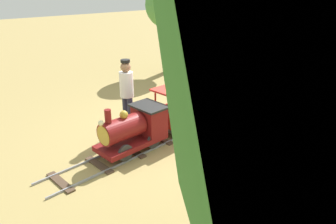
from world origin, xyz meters
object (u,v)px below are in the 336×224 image
at_px(locomotive, 135,128).
at_px(oak_tree_far, 168,7).
at_px(conductor_person, 127,90).
at_px(park_bench, 331,144).
at_px(passenger_car, 198,106).

xyz_separation_m(locomotive, oak_tree_far, (3.86, -4.77, 1.88)).
relative_size(conductor_person, park_bench, 1.20).
distance_m(locomotive, park_bench, 3.63).
bearing_deg(passenger_car, oak_tree_far, -36.30).
distance_m(conductor_person, park_bench, 4.15).
xyz_separation_m(locomotive, park_bench, (-2.92, -2.16, -0.07)).
bearing_deg(park_bench, conductor_person, 24.02).
xyz_separation_m(park_bench, oak_tree_far, (6.78, -2.61, 1.95)).
xyz_separation_m(locomotive, passenger_car, (0.00, -1.93, -0.06)).
distance_m(locomotive, passenger_car, 1.93).
bearing_deg(conductor_person, passenger_car, -120.14).
relative_size(passenger_car, conductor_person, 1.45).
height_order(passenger_car, oak_tree_far, oak_tree_far).
bearing_deg(oak_tree_far, passenger_car, 143.70).
height_order(passenger_car, park_bench, passenger_car).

